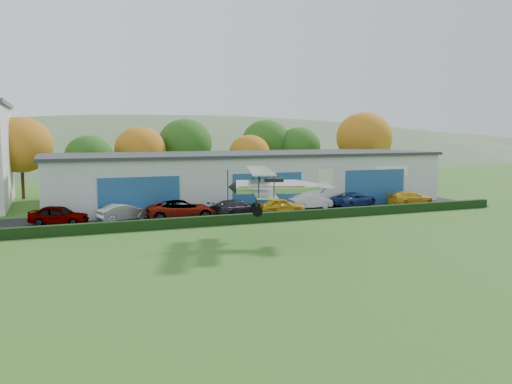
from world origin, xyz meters
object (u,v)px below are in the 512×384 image
object	(u,v)px
car_1	(124,212)
car_5	(310,201)
biplane	(275,185)
car_6	(354,199)
car_0	(59,215)
car_4	(281,206)
car_2	(182,210)
car_3	(235,208)
car_7	(411,198)
hangar	(246,178)

from	to	relation	value
car_1	car_5	world-z (taller)	car_1
car_5	biplane	bearing A→B (deg)	139.16
car_5	car_6	size ratio (longest dim) A/B	0.86
car_0	car_4	world-z (taller)	car_0
car_1	car_4	bearing A→B (deg)	-111.41
car_2	car_5	distance (m)	13.17
car_6	car_5	bearing A→B (deg)	71.52
car_4	car_5	distance (m)	4.15
car_3	car_4	bearing A→B (deg)	-113.50
car_1	car_2	xyz separation A→B (m)	(4.70, -1.21, 0.10)
car_0	car_5	xyz separation A→B (m)	(22.88, 0.54, -0.07)
car_0	car_3	size ratio (longest dim) A/B	0.91
car_1	car_4	xyz separation A→B (m)	(13.95, -1.13, -0.02)
car_0	car_2	world-z (taller)	car_2
car_7	car_1	bearing A→B (deg)	85.81
car_0	car_4	xyz separation A→B (m)	(19.07, -1.08, -0.08)
car_4	car_7	size ratio (longest dim) A/B	0.83
car_0	car_6	world-z (taller)	car_0
car_0	biplane	bearing A→B (deg)	-107.38
car_2	car_0	bearing A→B (deg)	86.44
car_1	biplane	distance (m)	15.00
car_0	car_3	bearing A→B (deg)	-70.87
biplane	car_1	bearing A→B (deg)	143.55
car_5	car_7	bearing A→B (deg)	-102.86
car_6	hangar	bearing A→B (deg)	36.46
car_5	car_6	distance (m)	4.79
hangar	car_0	size ratio (longest dim) A/B	8.80
hangar	car_5	xyz separation A→B (m)	(4.26, -6.61, -1.89)
car_0	car_1	size ratio (longest dim) A/B	1.05
hangar	car_5	distance (m)	8.08
car_2	car_5	size ratio (longest dim) A/B	1.36
car_6	car_3	bearing A→B (deg)	79.67
car_1	car_3	distance (m)	9.57
car_5	car_6	world-z (taller)	car_5
car_3	car_7	world-z (taller)	car_3
car_5	car_7	distance (m)	10.70
car_0	biplane	xyz separation A→B (m)	(13.75, -11.84, 3.01)
car_4	car_7	world-z (taller)	car_7
car_6	car_2	bearing A→B (deg)	78.21
biplane	car_2	bearing A→B (deg)	127.78
car_5	biplane	distance (m)	15.69
biplane	car_4	bearing A→B (deg)	81.26
car_1	car_3	size ratio (longest dim) A/B	0.87
car_4	biplane	bearing A→B (deg)	159.06
car_0	car_6	distance (m)	27.67
car_1	car_7	bearing A→B (deg)	-108.95
car_4	car_5	world-z (taller)	car_5
car_2	car_7	distance (m)	23.65
car_4	car_2	bearing A→B (deg)	95.86
car_3	car_4	world-z (taller)	car_3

